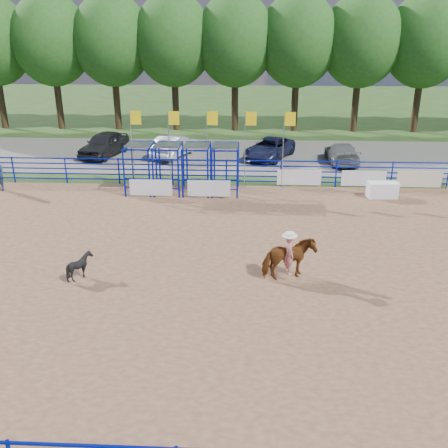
{
  "coord_description": "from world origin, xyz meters",
  "views": [
    {
      "loc": [
        1.16,
        -16.55,
        8.31
      ],
      "look_at": [
        0.31,
        1.0,
        1.3
      ],
      "focal_mm": 40.0,
      "sensor_mm": 36.0,
      "label": 1
    }
  ],
  "objects_px": {
    "announcer_table": "(382,190)",
    "car_a": "(104,144)",
    "car_c": "(269,148)",
    "horse_and_rider": "(289,256)",
    "car_d": "(342,153)",
    "car_b": "(174,146)",
    "calf": "(80,266)"
  },
  "relations": [
    {
      "from": "horse_and_rider",
      "to": "car_d",
      "type": "distance_m",
      "value": 16.8
    },
    {
      "from": "announcer_table",
      "to": "car_c",
      "type": "distance_m",
      "value": 9.71
    },
    {
      "from": "announcer_table",
      "to": "horse_and_rider",
      "type": "xyz_separation_m",
      "value": [
        -5.49,
        -9.21,
        0.48
      ]
    },
    {
      "from": "car_b",
      "to": "car_d",
      "type": "relative_size",
      "value": 1.0
    },
    {
      "from": "calf",
      "to": "car_c",
      "type": "height_order",
      "value": "car_c"
    },
    {
      "from": "car_b",
      "to": "car_d",
      "type": "xyz_separation_m",
      "value": [
        11.05,
        -1.23,
        -0.08
      ]
    },
    {
      "from": "announcer_table",
      "to": "car_b",
      "type": "distance_m",
      "value": 14.5
    },
    {
      "from": "announcer_table",
      "to": "car_d",
      "type": "xyz_separation_m",
      "value": [
        -0.91,
        6.96,
        0.23
      ]
    },
    {
      "from": "announcer_table",
      "to": "car_b",
      "type": "xyz_separation_m",
      "value": [
        -11.96,
        8.19,
        0.32
      ]
    },
    {
      "from": "horse_and_rider",
      "to": "car_a",
      "type": "bearing_deg",
      "value": 123.0
    },
    {
      "from": "car_b",
      "to": "announcer_table",
      "type": "bearing_deg",
      "value": 166.96
    },
    {
      "from": "car_a",
      "to": "car_c",
      "type": "distance_m",
      "value": 11.21
    },
    {
      "from": "car_b",
      "to": "horse_and_rider",
      "type": "bearing_deg",
      "value": 131.75
    },
    {
      "from": "car_b",
      "to": "calf",
      "type": "bearing_deg",
      "value": 108.74
    },
    {
      "from": "calf",
      "to": "car_a",
      "type": "height_order",
      "value": "car_a"
    },
    {
      "from": "horse_and_rider",
      "to": "car_a",
      "type": "xyz_separation_m",
      "value": [
        -11.25,
        17.32,
        -0.08
      ]
    },
    {
      "from": "car_b",
      "to": "car_c",
      "type": "xyz_separation_m",
      "value": [
        6.42,
        -0.22,
        -0.06
      ]
    },
    {
      "from": "announcer_table",
      "to": "horse_and_rider",
      "type": "height_order",
      "value": "horse_and_rider"
    },
    {
      "from": "car_b",
      "to": "car_d",
      "type": "height_order",
      "value": "car_b"
    },
    {
      "from": "horse_and_rider",
      "to": "car_b",
      "type": "bearing_deg",
      "value": 110.38
    },
    {
      "from": "car_a",
      "to": "car_b",
      "type": "bearing_deg",
      "value": 13.91
    },
    {
      "from": "car_b",
      "to": "car_c",
      "type": "height_order",
      "value": "car_b"
    },
    {
      "from": "car_c",
      "to": "announcer_table",
      "type": "bearing_deg",
      "value": -30.87
    },
    {
      "from": "car_d",
      "to": "announcer_table",
      "type": "bearing_deg",
      "value": 97.73
    },
    {
      "from": "car_a",
      "to": "car_d",
      "type": "height_order",
      "value": "car_a"
    },
    {
      "from": "horse_and_rider",
      "to": "car_d",
      "type": "xyz_separation_m",
      "value": [
        4.59,
        16.16,
        -0.24
      ]
    },
    {
      "from": "horse_and_rider",
      "to": "car_a",
      "type": "height_order",
      "value": "horse_and_rider"
    },
    {
      "from": "announcer_table",
      "to": "car_a",
      "type": "distance_m",
      "value": 18.61
    },
    {
      "from": "horse_and_rider",
      "to": "car_c",
      "type": "xyz_separation_m",
      "value": [
        -0.04,
        17.18,
        -0.22
      ]
    },
    {
      "from": "car_c",
      "to": "horse_and_rider",
      "type": "bearing_deg",
      "value": -65.51
    },
    {
      "from": "calf",
      "to": "car_a",
      "type": "bearing_deg",
      "value": 4.83
    },
    {
      "from": "horse_and_rider",
      "to": "car_c",
      "type": "relative_size",
      "value": 0.52
    }
  ]
}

